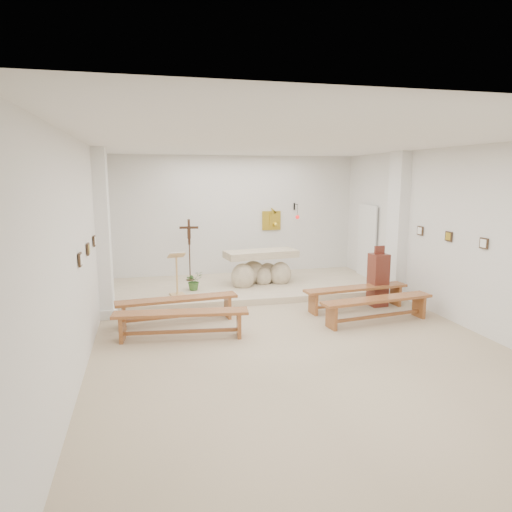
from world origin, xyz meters
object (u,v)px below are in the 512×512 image
object	(u,v)px
altar	(260,270)
lectern	(177,274)
crucifix_stand	(189,245)
bench_right_front	(356,292)
donation_pedestal	(378,279)
bench_left_second	(181,318)
bench_left_front	(177,304)
bench_right_second	(377,304)

from	to	relation	value
altar	lectern	distance (m)	2.31
crucifix_stand	bench_right_front	xyz separation A→B (m)	(3.36, -3.11, -0.72)
donation_pedestal	bench_left_second	bearing A→B (deg)	-169.23
altar	crucifix_stand	bearing A→B (deg)	146.82
altar	lectern	world-z (taller)	lectern
bench_left_second	donation_pedestal	bearing A→B (deg)	21.03
crucifix_stand	lectern	bearing A→B (deg)	-97.65
bench_left_front	bench_right_second	size ratio (longest dim) A/B	1.00
bench_left_second	bench_right_second	bearing A→B (deg)	6.97
donation_pedestal	bench_left_second	world-z (taller)	donation_pedestal
donation_pedestal	bench_left_front	world-z (taller)	donation_pedestal
donation_pedestal	bench_right_front	xyz separation A→B (m)	(-0.62, -0.18, -0.23)
bench_right_second	bench_left_second	bearing A→B (deg)	172.67
bench_left_front	lectern	bearing A→B (deg)	80.64
bench_left_front	bench_left_second	bearing A→B (deg)	-95.45
donation_pedestal	bench_right_front	world-z (taller)	donation_pedestal
crucifix_stand	bench_right_front	bearing A→B (deg)	-34.26
donation_pedestal	bench_left_second	size ratio (longest dim) A/B	0.56
lectern	donation_pedestal	size ratio (longest dim) A/B	0.77
lectern	bench_left_front	xyz separation A→B (m)	(-0.11, -1.56, -0.29)
altar	bench_left_front	world-z (taller)	altar
crucifix_stand	bench_right_second	world-z (taller)	crucifix_stand
altar	bench_left_second	world-z (taller)	altar
donation_pedestal	bench_left_second	distance (m)	4.68
altar	bench_right_second	bearing A→B (deg)	-71.10
altar	bench_left_front	distance (m)	3.23
crucifix_stand	bench_left_front	distance (m)	3.24
lectern	bench_left_front	size ratio (longest dim) A/B	0.43
lectern	crucifix_stand	size ratio (longest dim) A/B	0.64
lectern	bench_right_second	xyz separation A→B (m)	(3.81, -2.52, -0.29)
lectern	donation_pedestal	distance (m)	4.64
bench_left_front	bench_right_front	size ratio (longest dim) A/B	1.00
altar	crucifix_stand	xyz separation A→B (m)	(-1.74, 0.83, 0.58)
bench_right_second	lectern	bearing A→B (deg)	139.16
crucifix_stand	donation_pedestal	distance (m)	4.97
donation_pedestal	bench_right_second	bearing A→B (deg)	-121.95
crucifix_stand	bench_left_front	size ratio (longest dim) A/B	0.67
lectern	donation_pedestal	xyz separation A→B (m)	(4.43, -1.39, -0.07)
bench_right_front	bench_left_second	xyz separation A→B (m)	(-3.91, -0.96, 0.00)
crucifix_stand	donation_pedestal	world-z (taller)	crucifix_stand
crucifix_stand	bench_left_front	xyz separation A→B (m)	(-0.55, -3.11, -0.72)
bench_right_front	donation_pedestal	bearing A→B (deg)	10.05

